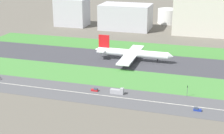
# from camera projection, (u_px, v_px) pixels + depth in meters

# --- Properties ---
(ground_plane) EXTENTS (800.00, 800.00, 0.00)m
(ground_plane) POSITION_uv_depth(u_px,v_px,m) (119.00, 59.00, 273.12)
(ground_plane) COLOR #5B564C
(runway) EXTENTS (280.00, 46.00, 0.10)m
(runway) POSITION_uv_depth(u_px,v_px,m) (119.00, 59.00, 273.11)
(runway) COLOR #38383D
(runway) RESTS_ON ground_plane
(grass_median_north) EXTENTS (280.00, 36.00, 0.10)m
(grass_median_north) POSITION_uv_depth(u_px,v_px,m) (131.00, 47.00, 310.25)
(grass_median_north) COLOR #3D7A33
(grass_median_north) RESTS_ON ground_plane
(grass_median_south) EXTENTS (280.00, 36.00, 0.10)m
(grass_median_south) POSITION_uv_depth(u_px,v_px,m) (104.00, 76.00, 235.97)
(grass_median_south) COLOR #427F38
(grass_median_south) RESTS_ON ground_plane
(highway) EXTENTS (280.00, 28.00, 0.10)m
(highway) POSITION_uv_depth(u_px,v_px,m) (88.00, 94.00, 206.98)
(highway) COLOR #4C4C4F
(highway) RESTS_ON ground_plane
(highway_centerline) EXTENTS (266.00, 0.50, 0.01)m
(highway_centerline) POSITION_uv_depth(u_px,v_px,m) (88.00, 94.00, 206.96)
(highway_centerline) COLOR silver
(highway_centerline) RESTS_ON highway
(airliner) EXTENTS (65.00, 56.00, 19.70)m
(airliner) POSITION_uv_depth(u_px,v_px,m) (132.00, 53.00, 268.27)
(airliner) COLOR white
(airliner) RESTS_ON runway
(truck_2) EXTENTS (8.40, 2.50, 4.00)m
(truck_2) POSITION_uv_depth(u_px,v_px,m) (117.00, 91.00, 206.18)
(truck_2) COLOR #99999E
(truck_2) RESTS_ON highway
(car_1) EXTENTS (4.40, 1.80, 2.00)m
(car_1) POSITION_uv_depth(u_px,v_px,m) (197.00, 109.00, 184.15)
(car_1) COLOR navy
(car_1) RESTS_ON highway
(car_3) EXTENTS (4.40, 1.80, 2.00)m
(car_3) POSITION_uv_depth(u_px,v_px,m) (95.00, 90.00, 210.43)
(car_3) COLOR #B2191E
(car_3) RESTS_ON highway
(traffic_light) EXTENTS (0.36, 0.50, 7.20)m
(traffic_light) POSITION_uv_depth(u_px,v_px,m) (187.00, 90.00, 201.25)
(traffic_light) COLOR #4C4C51
(traffic_light) RESTS_ON highway
(terminal_building) EXTENTS (36.97, 25.80, 31.99)m
(terminal_building) POSITION_uv_depth(u_px,v_px,m) (72.00, 12.00, 395.57)
(terminal_building) COLOR #B2B2B7
(terminal_building) RESTS_ON ground_plane
(hangar_building) EXTENTS (56.39, 35.04, 28.12)m
(hangar_building) POSITION_uv_depth(u_px,v_px,m) (126.00, 17.00, 378.30)
(hangar_building) COLOR #B2B2B7
(hangar_building) RESTS_ON ground_plane
(office_tower) EXTENTS (54.63, 35.50, 40.06)m
(office_tower) POSITION_uv_depth(u_px,v_px,m) (200.00, 15.00, 354.16)
(office_tower) COLOR beige
(office_tower) RESTS_ON ground_plane
(fuel_tank_west) EXTENTS (24.92, 24.92, 17.91)m
(fuel_tank_west) POSITION_uv_depth(u_px,v_px,m) (168.00, 16.00, 409.31)
(fuel_tank_west) COLOR silver
(fuel_tank_west) RESTS_ON ground_plane
(fuel_tank_centre) EXTENTS (23.41, 23.41, 12.63)m
(fuel_tank_centre) POSITION_uv_depth(u_px,v_px,m) (196.00, 20.00, 400.93)
(fuel_tank_centre) COLOR silver
(fuel_tank_centre) RESTS_ON ground_plane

